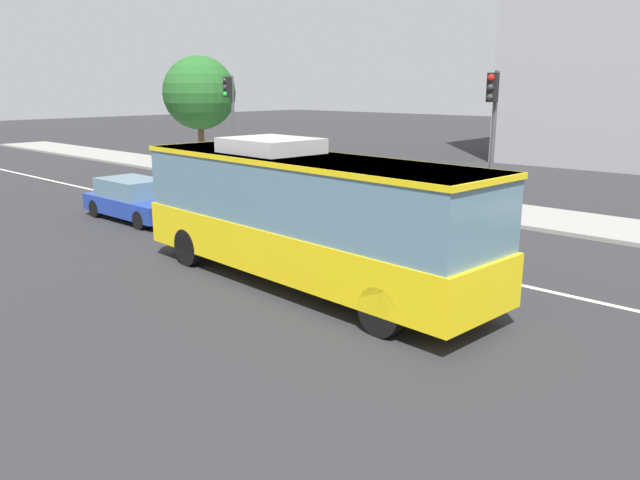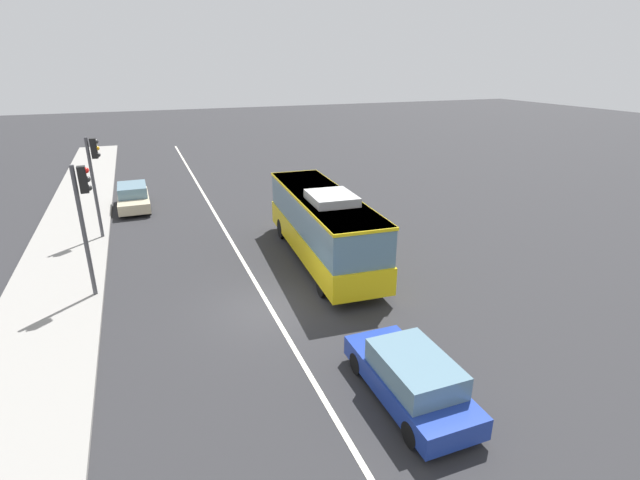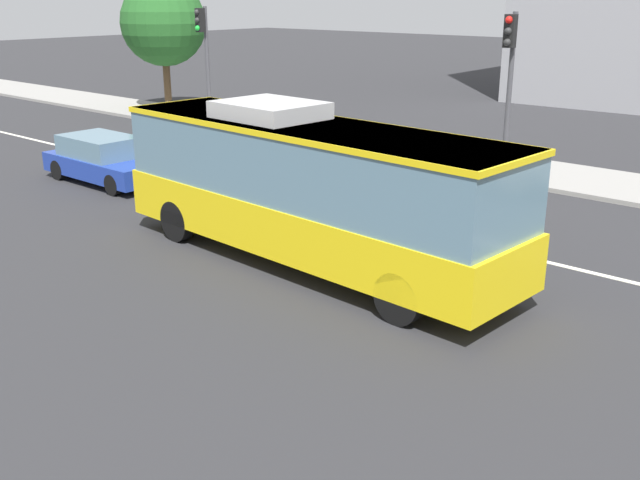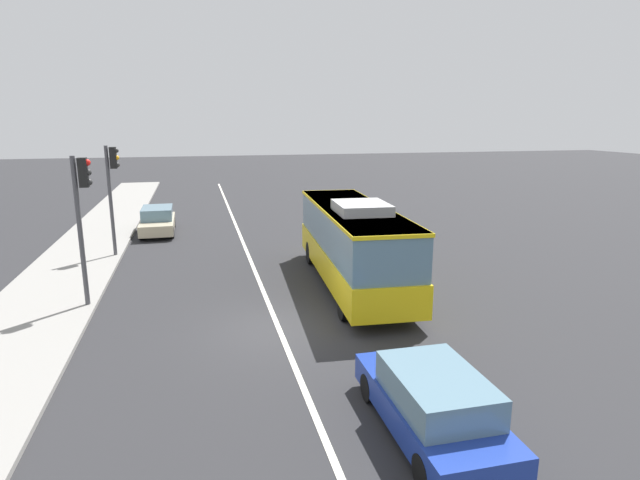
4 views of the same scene
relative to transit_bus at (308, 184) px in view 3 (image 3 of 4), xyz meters
name	(u,v)px [view 3 (image 3 of 4)]	position (x,y,z in m)	size (l,w,h in m)	color
ground_plane	(296,203)	(-3.55, 3.49, -1.81)	(160.00, 160.00, 0.00)	#28282B
sidewalk_kerb	(439,157)	(-3.55, 11.15, -1.74)	(80.00, 3.67, 0.14)	gray
lane_centre_line	(296,202)	(-3.55, 3.49, -1.80)	(76.00, 0.16, 0.01)	silver
transit_bus	(308,184)	(0.00, 0.00, 0.00)	(10.13, 3.09, 3.46)	yellow
sedan_blue	(104,160)	(-9.79, 1.33, -1.09)	(4.50, 1.82, 1.46)	#1E3899
traffic_light_mid_block	(509,68)	(-0.22, 9.44, 1.75)	(0.33, 0.62, 5.20)	#47474C
traffic_light_far_corner	(204,47)	(-14.34, 9.56, 1.75)	(0.33, 0.62, 5.20)	#47474C
street_tree_kerbside_left	(163,23)	(-20.48, 12.28, 2.50)	(4.24, 4.24, 6.44)	#4C3823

